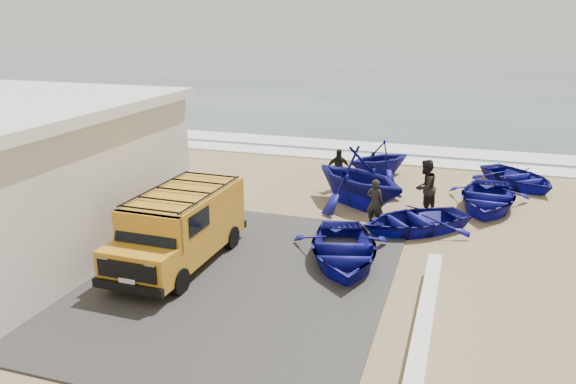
# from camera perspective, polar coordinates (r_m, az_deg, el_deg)

# --- Properties ---
(ground) EXTENTS (160.00, 160.00, 0.00)m
(ground) POSITION_cam_1_polar(r_m,az_deg,el_deg) (16.57, -2.92, -5.92)
(ground) COLOR #957D56
(slab) EXTENTS (12.00, 10.00, 0.05)m
(slab) POSITION_cam_1_polar(r_m,az_deg,el_deg) (15.73, -12.44, -7.57)
(slab) COLOR #393634
(slab) RESTS_ON ground
(ocean) EXTENTS (180.00, 88.00, 0.01)m
(ocean) POSITION_cam_1_polar(r_m,az_deg,el_deg) (70.71, 13.72, 11.62)
(ocean) COLOR #385166
(ocean) RESTS_ON ground
(surf_line) EXTENTS (180.00, 1.60, 0.06)m
(surf_line) POSITION_cam_1_polar(r_m,az_deg,el_deg) (27.55, 5.97, 3.61)
(surf_line) COLOR white
(surf_line) RESTS_ON ground
(surf_wash) EXTENTS (180.00, 2.20, 0.04)m
(surf_wash) POSITION_cam_1_polar(r_m,az_deg,el_deg) (29.94, 6.99, 4.67)
(surf_wash) COLOR white
(surf_wash) RESTS_ON ground
(parapet) EXTENTS (0.35, 6.00, 0.55)m
(parapet) POSITION_cam_1_polar(r_m,az_deg,el_deg) (12.85, 13.79, -12.42)
(parapet) COLOR silver
(parapet) RESTS_ON ground
(van) EXTENTS (2.04, 4.87, 2.07)m
(van) POSITION_cam_1_polar(r_m,az_deg,el_deg) (15.60, -10.87, -3.34)
(van) COLOR orange
(van) RESTS_ON ground
(boat_near_left) EXTENTS (3.77, 4.55, 0.82)m
(boat_near_left) POSITION_cam_1_polar(r_m,az_deg,el_deg) (15.67, 5.59, -5.79)
(boat_near_left) COLOR navy
(boat_near_left) RESTS_ON ground
(boat_near_right) EXTENTS (4.44, 4.26, 0.75)m
(boat_near_right) POSITION_cam_1_polar(r_m,az_deg,el_deg) (18.28, 12.69, -2.81)
(boat_near_right) COLOR navy
(boat_near_right) RESTS_ON ground
(boat_mid_left) EXTENTS (5.36, 5.22, 2.15)m
(boat_mid_left) POSITION_cam_1_polar(r_m,az_deg,el_deg) (20.23, 7.19, 1.55)
(boat_mid_left) COLOR navy
(boat_mid_left) RESTS_ON ground
(boat_mid_right) EXTENTS (3.17, 4.24, 0.84)m
(boat_mid_right) POSITION_cam_1_polar(r_m,az_deg,el_deg) (21.14, 19.57, -0.51)
(boat_mid_right) COLOR navy
(boat_mid_right) RESTS_ON ground
(boat_far_left) EXTENTS (3.88, 3.89, 1.55)m
(boat_far_left) POSITION_cam_1_polar(r_m,az_deg,el_deg) (24.25, 9.29, 3.39)
(boat_far_left) COLOR navy
(boat_far_left) RESTS_ON ground
(boat_far_right) EXTENTS (4.27, 4.47, 0.75)m
(boat_far_right) POSITION_cam_1_polar(r_m,az_deg,el_deg) (24.36, 22.34, 1.38)
(boat_far_right) COLOR navy
(boat_far_right) RESTS_ON ground
(fisherman_front) EXTENTS (0.65, 0.49, 1.59)m
(fisherman_front) POSITION_cam_1_polar(r_m,az_deg,el_deg) (18.34, 8.82, -1.11)
(fisherman_front) COLOR black
(fisherman_front) RESTS_ON ground
(fisherman_middle) EXTENTS (1.10, 1.19, 1.95)m
(fisherman_middle) POSITION_cam_1_polar(r_m,az_deg,el_deg) (19.71, 13.74, 0.45)
(fisherman_middle) COLOR black
(fisherman_middle) RESTS_ON ground
(fisherman_back) EXTENTS (1.03, 0.72, 1.63)m
(fisherman_back) POSITION_cam_1_polar(r_m,az_deg,el_deg) (22.19, 5.12, 2.34)
(fisherman_back) COLOR black
(fisherman_back) RESTS_ON ground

